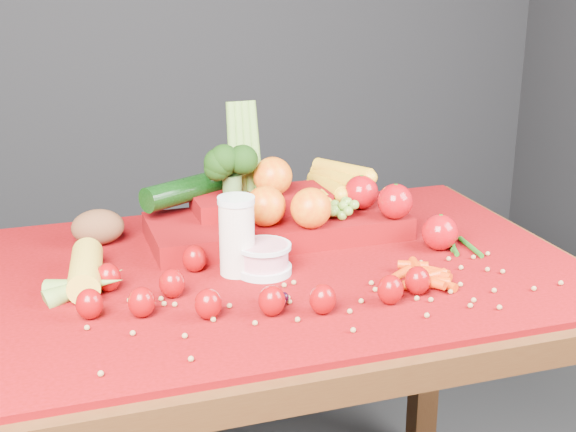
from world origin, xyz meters
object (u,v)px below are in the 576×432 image
object	(u,v)px
table	(291,315)
yogurt_bowl	(264,258)
milk_glass	(237,233)
produce_mound	(284,207)

from	to	relation	value
table	yogurt_bowl	size ratio (longest dim) A/B	10.74
milk_glass	yogurt_bowl	distance (m)	0.07
table	produce_mound	distance (m)	0.23
table	produce_mound	size ratio (longest dim) A/B	1.88
table	milk_glass	distance (m)	0.21
milk_glass	yogurt_bowl	size ratio (longest dim) A/B	1.42
table	milk_glass	size ratio (longest dim) A/B	7.57
yogurt_bowl	produce_mound	size ratio (longest dim) A/B	0.17
table	yogurt_bowl	world-z (taller)	yogurt_bowl
milk_glass	produce_mound	size ratio (longest dim) A/B	0.25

